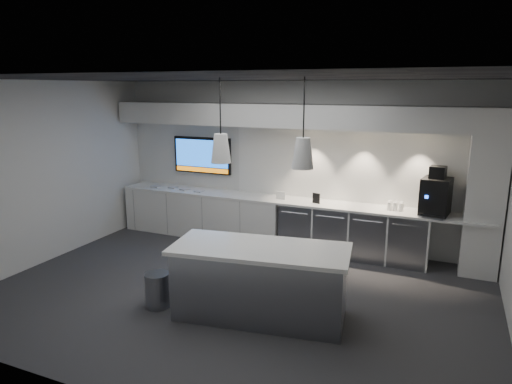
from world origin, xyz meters
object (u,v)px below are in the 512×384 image
at_px(island, 260,282).
at_px(coffee_machine, 436,195).
at_px(wall_tv, 202,155).
at_px(bin, 158,290).

height_order(island, coffee_machine, coffee_machine).
bearing_deg(wall_tv, bin, -70.84).
distance_m(wall_tv, coffee_machine, 4.42).
distance_m(wall_tv, bin, 3.63).
bearing_deg(bin, wall_tv, 109.16).
bearing_deg(island, bin, -176.22).
relative_size(wall_tv, bin, 2.66).
xyz_separation_m(bin, coffee_machine, (3.29, 2.95, 0.98)).
xyz_separation_m(island, coffee_machine, (1.92, 2.65, 0.74)).
relative_size(island, coffee_machine, 3.02).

